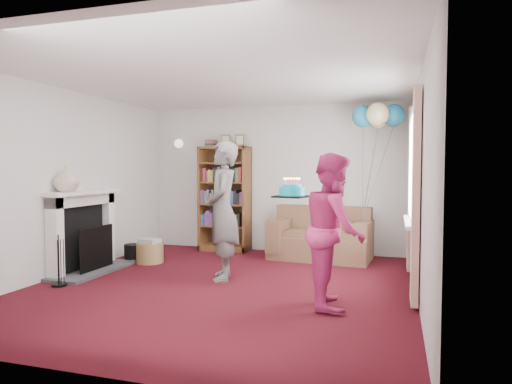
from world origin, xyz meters
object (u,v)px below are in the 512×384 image
(person_magenta, at_px, (334,230))
(bookcase, at_px, (225,199))
(person_striped, at_px, (223,211))
(birthday_cake, at_px, (292,191))
(sofa, at_px, (321,239))

(person_magenta, bearing_deg, bookcase, 28.22)
(person_striped, height_order, birthday_cake, person_striped)
(person_striped, relative_size, birthday_cake, 5.02)
(bookcase, relative_size, birthday_cake, 5.70)
(person_magenta, bearing_deg, person_striped, 52.97)
(sofa, bearing_deg, birthday_cake, -85.11)
(bookcase, distance_m, person_magenta, 3.49)
(sofa, xyz_separation_m, person_magenta, (0.52, -2.45, 0.49))
(person_striped, bearing_deg, person_magenta, 44.50)
(bookcase, distance_m, birthday_cake, 2.90)
(person_striped, height_order, person_magenta, person_striped)
(person_magenta, bearing_deg, sofa, 0.35)
(birthday_cake, bearing_deg, person_magenta, -33.83)
(bookcase, bearing_deg, person_magenta, -50.23)
(bookcase, height_order, person_magenta, bookcase)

